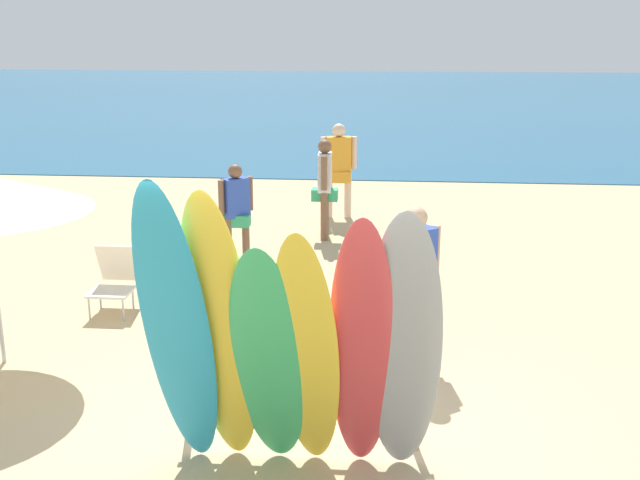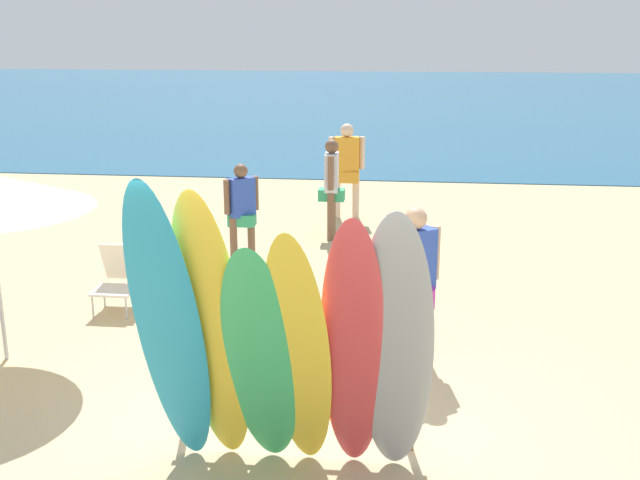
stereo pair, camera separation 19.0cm
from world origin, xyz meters
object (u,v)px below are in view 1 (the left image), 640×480
at_px(surfboard_yellow_3, 307,357).
at_px(surfboard_grey_5, 404,349).
at_px(beachgoer_midbeach, 236,207).
at_px(beachgoer_photographing, 325,182).
at_px(surfboard_rack, 300,395).
at_px(surfboard_green_2, 269,362).
at_px(surfboard_yellow_1, 221,337).
at_px(surfboard_red_4, 362,351).
at_px(surfboard_teal_0, 178,335).
at_px(beachgoer_by_water, 414,274).
at_px(beachgoer_strolling, 339,164).
at_px(beach_chair_red, 115,277).

bearing_deg(surfboard_yellow_3, surfboard_grey_5, 7.62).
relative_size(surfboard_grey_5, beachgoer_midbeach, 1.59).
bearing_deg(beachgoer_photographing, surfboard_rack, -179.00).
height_order(surfboard_rack, surfboard_grey_5, surfboard_grey_5).
xyz_separation_m(surfboard_green_2, beachgoer_midbeach, (-1.33, 5.59, -0.15)).
bearing_deg(surfboard_yellow_3, surfboard_yellow_1, -175.42).
xyz_separation_m(surfboard_yellow_1, surfboard_yellow_3, (0.64, 0.00, -0.14)).
bearing_deg(surfboard_red_4, surfboard_teal_0, -175.25).
distance_m(surfboard_rack, surfboard_teal_0, 1.35).
bearing_deg(beachgoer_by_water, beachgoer_strolling, -117.27).
distance_m(surfboard_green_2, surfboard_red_4, 0.70).
distance_m(surfboard_red_4, beachgoer_strolling, 8.58).
height_order(surfboard_rack, surfboard_green_2, surfboard_green_2).
bearing_deg(beach_chair_red, surfboard_yellow_1, -59.70).
xyz_separation_m(surfboard_yellow_3, surfboard_grey_5, (0.71, 0.04, 0.07)).
relative_size(surfboard_grey_5, beachgoer_by_water, 1.41).
distance_m(surfboard_yellow_3, beachgoer_midbeach, 5.85).
relative_size(surfboard_green_2, beachgoer_strolling, 1.24).
xyz_separation_m(surfboard_rack, surfboard_yellow_3, (0.12, -0.61, 0.62)).
bearing_deg(beachgoer_strolling, surfboard_rack, -96.88).
bearing_deg(beachgoer_midbeach, beachgoer_strolling, 24.90).
distance_m(surfboard_grey_5, beachgoer_strolling, 8.61).
bearing_deg(surfboard_grey_5, surfboard_red_4, -176.70).
relative_size(surfboard_green_2, surfboard_red_4, 0.91).
distance_m(surfboard_green_2, beachgoer_photographing, 7.17).
relative_size(surfboard_grey_5, beachgoer_photographing, 1.45).
distance_m(surfboard_yellow_3, beachgoer_by_water, 2.51).
bearing_deg(beachgoer_midbeach, surfboard_teal_0, -124.49).
bearing_deg(surfboard_yellow_1, surfboard_red_4, 4.21).
relative_size(surfboard_green_2, beachgoer_photographing, 1.30).
bearing_deg(surfboard_yellow_1, beach_chair_red, 122.72).
bearing_deg(surfboard_red_4, beach_chair_red, 130.81).
relative_size(surfboard_teal_0, beachgoer_by_water, 1.58).
distance_m(surfboard_teal_0, beachgoer_midbeach, 5.77).
height_order(surfboard_teal_0, beachgoer_photographing, surfboard_teal_0).
bearing_deg(surfboard_green_2, surfboard_yellow_3, -2.45).
xyz_separation_m(surfboard_yellow_1, surfboard_red_4, (1.05, 0.04, -0.09)).
relative_size(beachgoer_photographing, beachgoer_strolling, 0.95).
bearing_deg(surfboard_red_4, surfboard_green_2, 179.61).
xyz_separation_m(surfboard_rack, surfboard_yellow_1, (-0.52, -0.62, 0.77)).
bearing_deg(beachgoer_photographing, beach_chair_red, 145.39).
distance_m(surfboard_grey_5, beach_chair_red, 5.03).
xyz_separation_m(surfboard_grey_5, beachgoer_strolling, (-1.02, 8.55, -0.15)).
height_order(surfboard_yellow_3, beach_chair_red, surfboard_yellow_3).
bearing_deg(beachgoer_by_water, beach_chair_red, -56.75).
height_order(beachgoer_photographing, beachgoer_strolling, beachgoer_strolling).
xyz_separation_m(surfboard_yellow_1, surfboard_green_2, (0.35, 0.03, -0.20)).
relative_size(beachgoer_photographing, beachgoer_midbeach, 1.09).
distance_m(surfboard_green_2, surfboard_grey_5, 1.01).
height_order(beachgoer_photographing, beachgoer_by_water, beachgoer_by_water).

